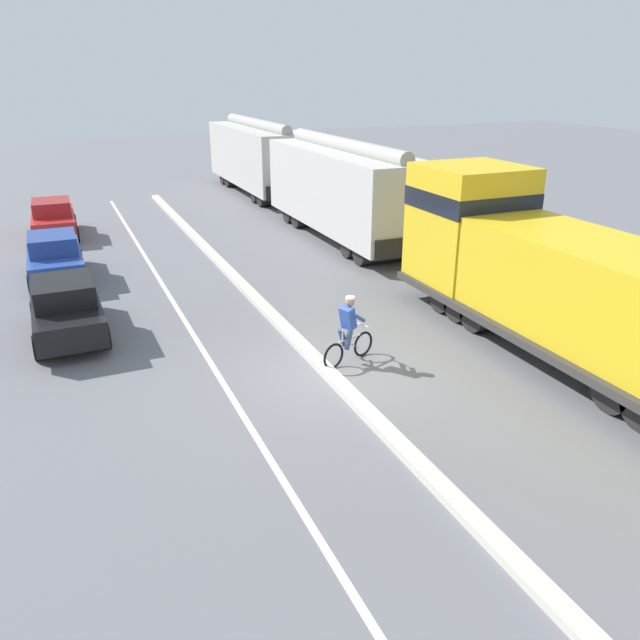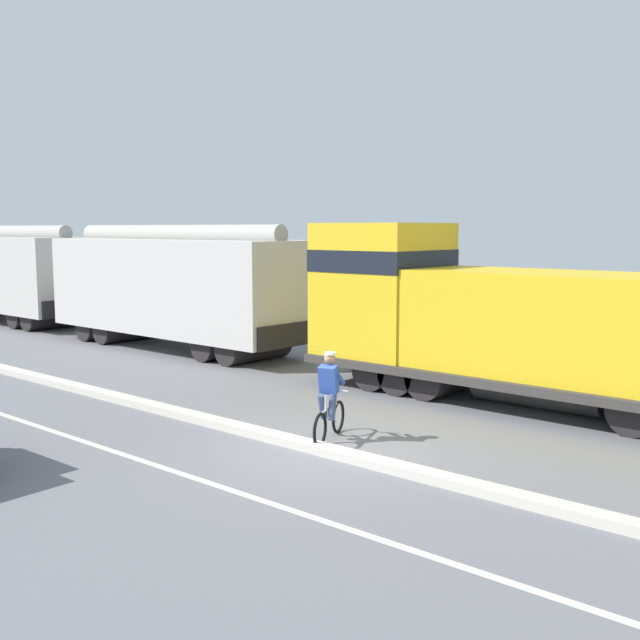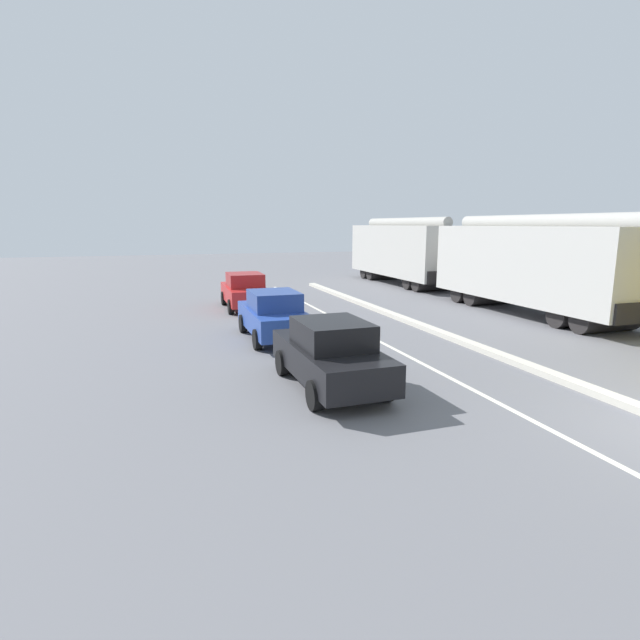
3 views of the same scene
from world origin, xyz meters
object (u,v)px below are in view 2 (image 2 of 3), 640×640
cyclist (329,399)px  locomotive (507,327)px  hopper_car_middle (7,274)px  hopper_car_lead (175,288)px

cyclist → locomotive: bearing=-12.4°
locomotive → cyclist: 5.33m
locomotive → hopper_car_middle: bearing=90.0°
locomotive → cyclist: size_ratio=6.77×
hopper_car_middle → cyclist: bearing=-102.7°
locomotive → hopper_car_middle: (0.00, 23.76, 0.28)m
cyclist → hopper_car_lead: bearing=65.1°
hopper_car_lead → hopper_car_middle: same height
hopper_car_middle → locomotive: bearing=-90.0°
hopper_car_lead → hopper_car_middle: (0.00, 11.60, 0.00)m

